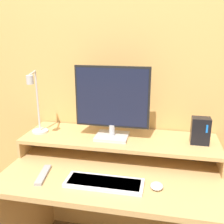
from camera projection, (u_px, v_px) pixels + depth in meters
wall_back at (125, 74)px, 1.76m from camera, size 6.00×0.05×2.50m
desk at (114, 200)px, 1.59m from camera, size 1.22×0.73×0.76m
monitor_shelf at (119, 140)px, 1.66m from camera, size 1.22×0.37×0.12m
monitor at (112, 102)px, 1.58m from camera, size 0.46×0.17×0.45m
desk_lamp at (37, 108)px, 1.64m from camera, size 0.12×0.24×0.41m
router_dock at (200, 131)px, 1.54m from camera, size 0.11×0.08×0.16m
keyboard at (104, 183)px, 1.35m from camera, size 0.41×0.14×0.02m
mouse at (157, 186)px, 1.32m from camera, size 0.06×0.08×0.03m
remote_control at (43, 175)px, 1.43m from camera, size 0.07×0.20×0.02m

